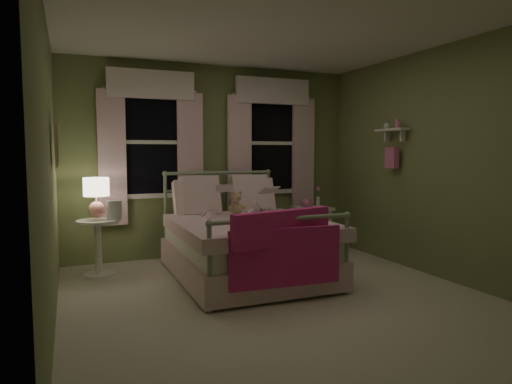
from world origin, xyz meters
name	(u,v)px	position (x,y,z in m)	size (l,w,h in m)	color
room_shell	(278,165)	(0.00, 0.00, 1.30)	(4.20, 4.20, 4.20)	silver
bed	(244,243)	(-0.03, 0.84, 0.38)	(1.58, 2.04, 1.18)	white
pink_throw	(284,240)	(-0.03, -0.18, 0.61)	(1.10, 0.36, 0.71)	#DC2B81
child_left	(210,193)	(-0.31, 1.26, 0.94)	(0.27, 0.18, 0.74)	#F7D1DD
child_right	(253,194)	(0.25, 1.26, 0.91)	(0.33, 0.25, 0.67)	#F7D1DD
book_left	(216,192)	(-0.31, 1.01, 0.96)	(0.20, 0.27, 0.03)	beige
book_right	(261,194)	(0.25, 1.01, 0.92)	(0.20, 0.27, 0.02)	beige
teddy_bear	(236,205)	(-0.03, 1.11, 0.79)	(0.22, 0.17, 0.30)	tan
nightstand_left	(98,240)	(-1.58, 1.49, 0.42)	(0.46, 0.46, 0.65)	white
table_lamp	(96,193)	(-1.58, 1.49, 0.95)	(0.28, 0.28, 0.46)	#E69188
book_nightstand	(107,220)	(-1.48, 1.41, 0.66)	(0.16, 0.22, 0.02)	beige
nightstand_right	(312,214)	(1.29, 1.63, 0.55)	(0.50, 0.40, 0.64)	white
pink_toy	(306,203)	(1.19, 1.62, 0.71)	(0.14, 0.18, 0.14)	pink
bud_vase	(318,197)	(1.41, 1.68, 0.79)	(0.06, 0.06, 0.28)	white
window_left	(152,136)	(-0.85, 2.03, 1.62)	(1.34, 0.13, 1.96)	black
window_right	(272,138)	(0.85, 2.03, 1.62)	(1.34, 0.13, 1.96)	black
wall_shelf	(392,144)	(1.90, 0.70, 1.52)	(0.15, 0.50, 0.60)	white
framed_picture	(57,143)	(-1.95, 0.60, 1.50)	(0.03, 0.32, 0.42)	beige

